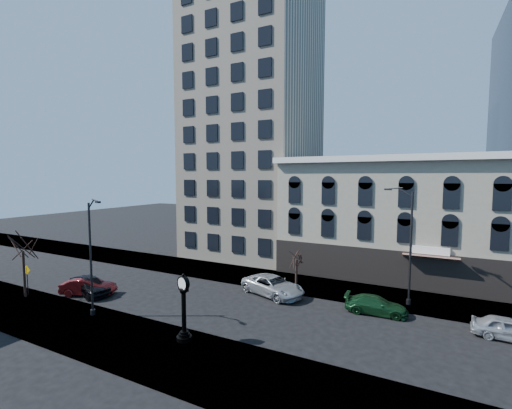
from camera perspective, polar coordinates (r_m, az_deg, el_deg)
The scene contains 16 objects.
ground at distance 29.81m, azimuth -7.23°, elevation -15.94°, with size 160.00×160.00×0.00m, color black.
sidewalk_far at distance 36.31m, azimuth 0.08°, elevation -12.00°, with size 160.00×6.00×0.12m, color gray.
sidewalk_near at distance 24.16m, azimuth -18.82°, elevation -21.11°, with size 160.00×6.00×0.12m, color gray.
cream_tower at distance 48.09m, azimuth -0.50°, elevation 15.26°, with size 15.90×15.40×42.50m.
victorian_row at distance 39.29m, azimuth 21.41°, elevation -2.20°, with size 22.60×11.19×12.50m.
street_clock at distance 23.00m, azimuth -11.93°, elevation -16.86°, with size 0.98×0.98×4.31m.
street_lamp_near at distance 27.43m, azimuth -25.59°, elevation -3.35°, with size 2.23×0.97×8.94m.
street_lamp_far at distance 30.07m, azimuth 23.23°, elevation -1.53°, with size 2.48×0.75×9.68m.
bare_tree_near at distance 35.43m, azimuth -34.39°, elevation -5.03°, with size 3.77×3.77×6.47m.
bare_tree_far at distance 32.76m, azimuth 6.76°, elevation -8.17°, with size 2.40×2.40×4.12m.
warning_sign at distance 36.34m, azimuth -33.84°, elevation -9.66°, with size 0.88×0.09×2.69m.
car_near_a at distance 34.60m, azimuth -26.00°, elevation -11.99°, with size 1.98×4.92×1.68m, color black.
car_near_b at distance 34.53m, azimuth -26.15°, elevation -12.16°, with size 1.60×4.59×1.51m, color maroon.
car_far_a at distance 31.16m, azimuth 2.83°, elevation -13.36°, with size 2.77×6.01×1.67m, color #A5A8AD.
car_far_b at distance 28.77m, azimuth 19.34°, elevation -15.52°, with size 1.87×4.61×1.34m, color #143F1E.
car_far_c at distance 28.44m, azimuth 36.60°, elevation -16.31°, with size 1.71×4.25×1.45m, color #A5A8AD.
Camera 1 is at (15.87, -22.96, 10.46)m, focal length 24.00 mm.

